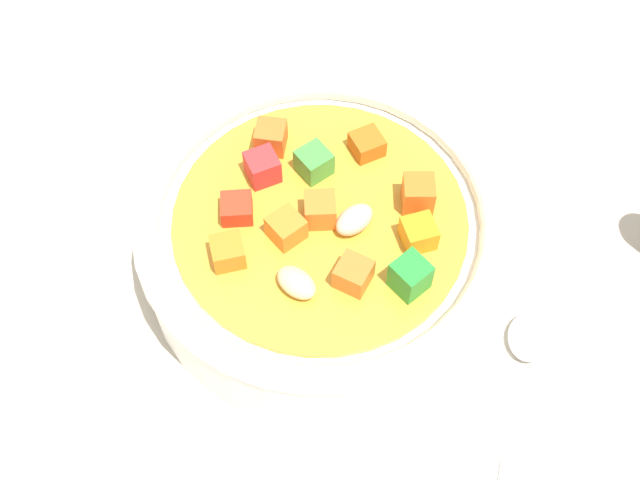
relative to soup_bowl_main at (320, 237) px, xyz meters
The scene contains 3 objects.
ground_plane 4.34cm from the soup_bowl_main, 87.10° to the left, with size 140.00×140.00×2.00cm, color #BAB2A0.
soup_bowl_main is the anchor object (origin of this frame).
spoon 15.93cm from the soup_bowl_main, 123.48° to the right, with size 23.35×2.51×1.08cm.
Camera 1 is at (-24.13, -6.73, 43.84)cm, focal length 45.70 mm.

